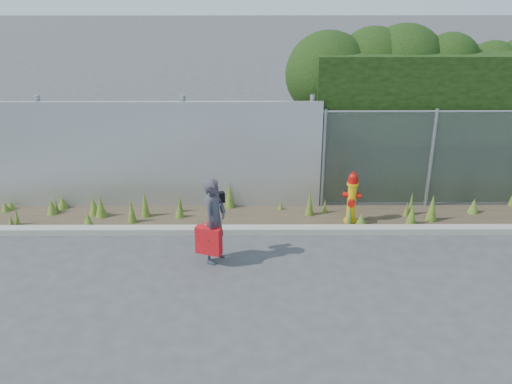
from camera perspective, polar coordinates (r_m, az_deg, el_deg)
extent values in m
plane|color=#3C3C3F|center=(9.10, 1.96, -9.29)|extent=(80.00, 80.00, 0.00)
cube|color=gray|center=(10.63, 1.61, -3.81)|extent=(16.00, 0.22, 0.12)
cube|color=#413325|center=(11.19, 1.51, -2.68)|extent=(16.00, 1.20, 0.01)
cone|color=#45611D|center=(11.36, -11.04, -1.25)|extent=(0.18, 0.18, 0.54)
cone|color=#45611D|center=(11.53, 2.47, -1.42)|extent=(0.12, 0.12, 0.18)
cone|color=#45611D|center=(12.01, -19.76, -1.45)|extent=(0.22, 0.22, 0.32)
cone|color=#45611D|center=(11.06, 10.47, -2.77)|extent=(0.23, 0.23, 0.24)
cone|color=#45611D|center=(11.77, -23.32, -2.71)|extent=(0.13, 0.13, 0.25)
cone|color=#45611D|center=(11.19, -12.34, -1.90)|extent=(0.18, 0.18, 0.49)
cone|color=#45611D|center=(11.00, 9.35, -2.24)|extent=(0.14, 0.14, 0.45)
cone|color=#45611D|center=(11.69, -15.93, -1.42)|extent=(0.22, 0.22, 0.39)
cone|color=#45611D|center=(12.15, 20.93, -1.37)|extent=(0.23, 0.23, 0.30)
cone|color=#45611D|center=(11.49, 17.20, -1.58)|extent=(0.22, 0.22, 0.55)
cone|color=#45611D|center=(11.76, -22.84, -2.12)|extent=(0.09, 0.09, 0.44)
cone|color=#45611D|center=(11.44, 6.89, -1.43)|extent=(0.11, 0.11, 0.31)
cone|color=#45611D|center=(11.66, 15.26, -1.15)|extent=(0.11, 0.11, 0.49)
cone|color=#45611D|center=(12.08, -19.36, -1.24)|extent=(0.08, 0.08, 0.32)
cone|color=#45611D|center=(10.79, -3.83, -3.24)|extent=(0.21, 0.21, 0.18)
cone|color=#45611D|center=(11.27, 5.39, -1.17)|extent=(0.17, 0.17, 0.52)
cone|color=#45611D|center=(11.48, -7.61, -1.12)|extent=(0.11, 0.11, 0.40)
cone|color=#45611D|center=(11.62, 14.85, -1.70)|extent=(0.12, 0.12, 0.30)
cone|color=#45611D|center=(11.58, -15.27, -1.45)|extent=(0.23, 0.23, 0.44)
cone|color=#45611D|center=(11.56, -2.65, -0.39)|extent=(0.19, 0.19, 0.54)
cone|color=#45611D|center=(12.20, -18.79, -1.07)|extent=(0.21, 0.21, 0.26)
cone|color=#45611D|center=(11.20, -16.44, -2.79)|extent=(0.22, 0.22, 0.32)
cone|color=#45611D|center=(12.50, -23.80, -1.40)|extent=(0.17, 0.17, 0.21)
cone|color=#45611D|center=(11.26, 15.32, -2.21)|extent=(0.21, 0.21, 0.42)
cone|color=#45611D|center=(11.26, -7.66, -1.82)|extent=(0.19, 0.19, 0.33)
cone|color=#45611D|center=(12.56, -23.32, -1.28)|extent=(0.17, 0.17, 0.18)
cube|color=#ABADB2|center=(11.69, -14.68, 3.50)|extent=(8.50, 0.08, 2.20)
cylinder|color=gray|center=(12.15, -20.31, 3.80)|extent=(0.10, 0.10, 2.30)
cylinder|color=gray|center=(11.50, -7.05, 4.04)|extent=(0.10, 0.10, 2.30)
cylinder|color=gray|center=(11.48, 5.47, 4.07)|extent=(0.10, 0.10, 2.30)
cube|color=gray|center=(12.25, 21.80, 2.98)|extent=(6.50, 0.03, 2.00)
cylinder|color=gray|center=(11.97, 22.50, 7.47)|extent=(6.50, 0.04, 0.04)
cylinder|color=gray|center=(11.43, 6.75, 3.27)|extent=(0.07, 0.07, 2.05)
cylinder|color=gray|center=(11.89, 17.11, 3.17)|extent=(0.07, 0.07, 2.05)
cube|color=black|center=(13.10, 21.82, 6.52)|extent=(7.30, 1.60, 3.00)
sphere|color=black|center=(12.11, 7.24, 11.60)|extent=(1.79, 1.79, 1.79)
sphere|color=black|center=(12.37, 11.69, 12.28)|extent=(1.61, 1.61, 1.61)
sphere|color=black|center=(12.48, 14.60, 12.13)|extent=(1.72, 1.72, 1.72)
sphere|color=black|center=(12.55, 18.87, 12.22)|extent=(1.19, 1.19, 1.19)
sphere|color=black|center=(13.19, 22.58, 11.20)|extent=(1.22, 1.22, 1.22)
cylinder|color=#DEA80B|center=(11.20, 9.40, -2.86)|extent=(0.26, 0.26, 0.06)
cylinder|color=#DEA80B|center=(11.05, 9.52, -1.16)|extent=(0.17, 0.17, 0.78)
cylinder|color=#DEA80B|center=(10.89, 9.66, 0.81)|extent=(0.22, 0.22, 0.05)
cylinder|color=#B20F0A|center=(10.86, 9.68, 1.13)|extent=(0.19, 0.19, 0.09)
sphere|color=#B20F0A|center=(10.84, 9.71, 1.44)|extent=(0.18, 0.18, 0.18)
cylinder|color=#B20F0A|center=(10.81, 9.74, 1.90)|extent=(0.05, 0.05, 0.05)
cylinder|color=#B20F0A|center=(10.96, 8.92, -0.30)|extent=(0.09, 0.10, 0.10)
cylinder|color=#B20F0A|center=(11.00, 10.24, -0.30)|extent=(0.09, 0.10, 0.10)
cylinder|color=#B20F0A|center=(10.90, 9.65, -1.10)|extent=(0.14, 0.11, 0.14)
imported|color=#0F5361|center=(9.45, -4.19, -2.85)|extent=(0.54, 0.64, 1.49)
cube|color=#A21409|center=(9.46, -4.75, -4.85)|extent=(0.43, 0.16, 0.47)
cylinder|color=#A21409|center=(9.31, -4.82, -3.14)|extent=(0.20, 0.02, 0.02)
cube|color=black|center=(9.54, -3.89, -0.57)|extent=(0.24, 0.10, 0.18)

